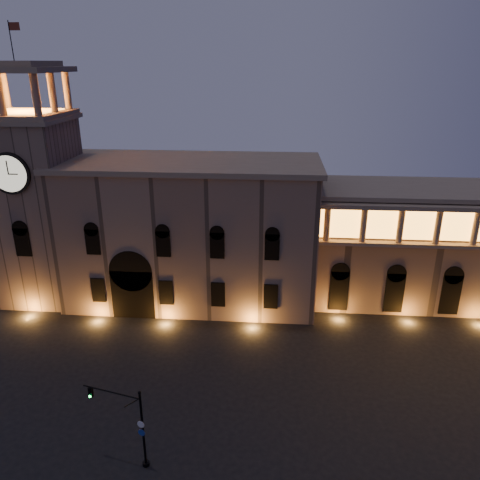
{
  "coord_description": "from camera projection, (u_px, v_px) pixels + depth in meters",
  "views": [
    {
      "loc": [
        8.26,
        -31.2,
        28.31
      ],
      "look_at": [
        4.5,
        16.0,
        10.2
      ],
      "focal_mm": 35.0,
      "sensor_mm": 36.0,
      "label": 1
    }
  ],
  "objects": [
    {
      "name": "traffic_light",
      "position": [
        133.0,
        425.0,
        34.02
      ],
      "size": [
        4.83,
        1.46,
        6.8
      ],
      "rotation": [
        0.0,
        0.0,
        -0.25
      ],
      "color": "black",
      "rests_on": "ground"
    },
    {
      "name": "government_building",
      "position": [
        190.0,
        232.0,
        57.21
      ],
      "size": [
        30.8,
        12.8,
        17.6
      ],
      "color": "#816754",
      "rests_on": "ground"
    },
    {
      "name": "clock_tower",
      "position": [
        37.0,
        202.0,
        56.36
      ],
      "size": [
        9.8,
        9.8,
        32.4
      ],
      "color": "#816754",
      "rests_on": "ground"
    },
    {
      "name": "colonnade_wing",
      "position": [
        469.0,
        245.0,
        57.05
      ],
      "size": [
        40.6,
        11.5,
        14.5
      ],
      "color": "#7C624F",
      "rests_on": "ground"
    },
    {
      "name": "ground",
      "position": [
        172.0,
        417.0,
        39.77
      ],
      "size": [
        160.0,
        160.0,
        0.0
      ],
      "primitive_type": "plane",
      "color": "black",
      "rests_on": "ground"
    }
  ]
}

